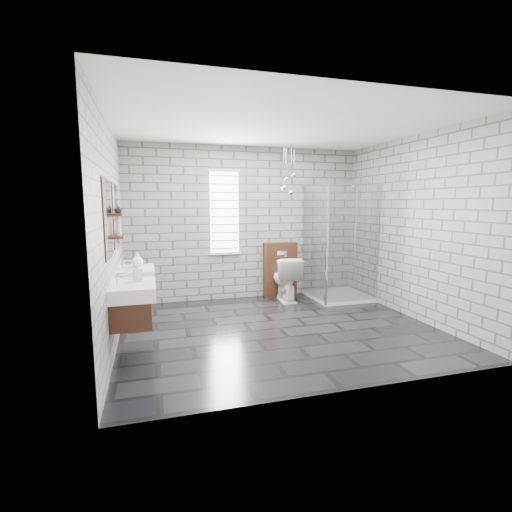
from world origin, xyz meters
name	(u,v)px	position (x,y,z in m)	size (l,w,h in m)	color
floor	(279,329)	(0.00, 0.00, -0.01)	(4.20, 3.60, 0.02)	black
ceiling	(281,124)	(0.00, 0.00, 2.71)	(4.20, 3.60, 0.02)	white
wall_back	(246,224)	(0.00, 1.81, 1.35)	(4.20, 0.02, 2.70)	#969591
wall_front	(350,245)	(0.00, -1.81, 1.35)	(4.20, 0.02, 2.70)	#969591
wall_left	(111,234)	(-2.11, 0.00, 1.35)	(0.02, 3.60, 2.70)	#969591
wall_right	(414,228)	(2.11, 0.00, 1.35)	(0.02, 3.60, 2.70)	#969591
vanity_left	(129,292)	(-1.91, -0.50, 0.76)	(0.47, 0.70, 1.57)	#432214
vanity_right	(133,275)	(-1.91, 0.48, 0.76)	(0.47, 0.70, 1.57)	#432214
shelf_lower	(118,237)	(-2.03, -0.05, 1.32)	(0.14, 0.30, 0.03)	#432214
shelf_upper	(117,215)	(-2.03, -0.05, 1.58)	(0.14, 0.30, 0.03)	#432214
window	(224,213)	(-0.40, 1.78, 1.55)	(0.56, 0.05, 1.48)	white
cistern_panel	(280,270)	(0.61, 1.70, 0.50)	(0.60, 0.20, 1.00)	#432214
flush_plate	(282,254)	(0.61, 1.60, 0.80)	(0.18, 0.01, 0.12)	silver
shower_enclosure	(337,272)	(1.50, 1.18, 0.50)	(1.00, 1.00, 2.03)	white
pendant_cluster	(288,184)	(0.62, 1.36, 2.04)	(0.31, 0.23, 0.85)	silver
toilet	(285,278)	(0.61, 1.41, 0.39)	(0.44, 0.76, 0.78)	white
soap_bottle_a	(138,272)	(-1.82, -0.41, 0.96)	(0.10, 0.10, 0.22)	#B2B2B2
soap_bottle_b	(137,260)	(-1.85, 0.62, 0.95)	(0.15, 0.15, 0.19)	#B2B2B2
soap_bottle_c	(118,228)	(-2.02, -0.07, 1.43)	(0.07, 0.07, 0.18)	#B2B2B2
vase	(118,209)	(-2.02, 0.05, 1.64)	(0.09, 0.09, 0.10)	#B2B2B2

